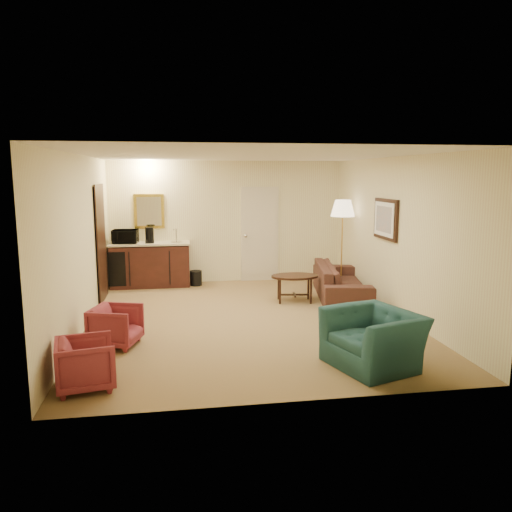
{
  "coord_description": "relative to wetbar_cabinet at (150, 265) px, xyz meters",
  "views": [
    {
      "loc": [
        -1.1,
        -7.7,
        2.31
      ],
      "look_at": [
        0.22,
        0.5,
        0.95
      ],
      "focal_mm": 35.0,
      "sensor_mm": 36.0,
      "label": 1
    }
  ],
  "objects": [
    {
      "name": "rose_chair_far",
      "position": [
        -0.46,
        -5.03,
        -0.15
      ],
      "size": [
        0.67,
        0.7,
        0.62
      ],
      "primitive_type": "imported",
      "rotation": [
        0.0,
        0.0,
        1.77
      ],
      "color": "maroon",
      "rests_on": "ground"
    },
    {
      "name": "teal_armchair",
      "position": [
        2.88,
        -4.92,
        -0.0
      ],
      "size": [
        0.98,
        1.21,
        0.91
      ],
      "primitive_type": "imported",
      "rotation": [
        0.0,
        0.0,
        -1.25
      ],
      "color": "#215352",
      "rests_on": "ground"
    },
    {
      "name": "coffee_table",
      "position": [
        2.67,
        -1.72,
        -0.21
      ],
      "size": [
        0.93,
        0.69,
        0.5
      ],
      "primitive_type": "cube",
      "rotation": [
        0.0,
        0.0,
        -0.13
      ],
      "color": "black",
      "rests_on": "ground"
    },
    {
      "name": "floor_lamp",
      "position": [
        3.85,
        -0.85,
        0.45
      ],
      "size": [
        0.53,
        0.53,
        1.82
      ],
      "primitive_type": "cube",
      "rotation": [
        0.0,
        0.0,
        -0.1
      ],
      "color": "gold",
      "rests_on": "ground"
    },
    {
      "name": "waste_bin",
      "position": [
        0.93,
        -0.07,
        -0.3
      ],
      "size": [
        0.32,
        0.32,
        0.31
      ],
      "primitive_type": "cylinder",
      "rotation": [
        0.0,
        0.0,
        0.35
      ],
      "color": "black",
      "rests_on": "ground"
    },
    {
      "name": "sofa",
      "position": [
        3.6,
        -1.59,
        -0.03
      ],
      "size": [
        1.02,
        2.26,
        0.85
      ],
      "primitive_type": "imported",
      "rotation": [
        0.0,
        0.0,
        1.39
      ],
      "color": "black",
      "rests_on": "ground"
    },
    {
      "name": "room_walls",
      "position": [
        1.55,
        -1.95,
        1.26
      ],
      "size": [
        5.02,
        6.01,
        2.61
      ],
      "color": "beige",
      "rests_on": "ground"
    },
    {
      "name": "microwave",
      "position": [
        -0.48,
        -0.01,
        0.63
      ],
      "size": [
        0.53,
        0.33,
        0.34
      ],
      "primitive_type": "imported",
      "rotation": [
        0.0,
        0.0,
        -0.1
      ],
      "color": "black",
      "rests_on": "wetbar_cabinet"
    },
    {
      "name": "rose_chair_near",
      "position": [
        -0.29,
        -3.68,
        -0.15
      ],
      "size": [
        0.71,
        0.73,
        0.61
      ],
      "primitive_type": "imported",
      "rotation": [
        0.0,
        0.0,
        1.28
      ],
      "color": "maroon",
      "rests_on": "ground"
    },
    {
      "name": "wetbar_cabinet",
      "position": [
        0.0,
        0.0,
        0.0
      ],
      "size": [
        1.64,
        0.58,
        0.92
      ],
      "primitive_type": "cube",
      "color": "#3B1813",
      "rests_on": "ground"
    },
    {
      "name": "ground",
      "position": [
        1.65,
        -2.72,
        -0.46
      ],
      "size": [
        6.0,
        6.0,
        0.0
      ],
      "primitive_type": "plane",
      "color": "olive",
      "rests_on": "ground"
    },
    {
      "name": "coffee_maker",
      "position": [
        0.01,
        -0.05,
        0.62
      ],
      "size": [
        0.22,
        0.22,
        0.32
      ],
      "primitive_type": "cylinder",
      "rotation": [
        0.0,
        0.0,
        0.33
      ],
      "color": "black",
      "rests_on": "wetbar_cabinet"
    }
  ]
}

